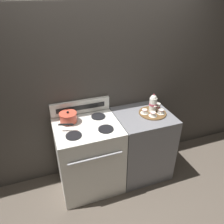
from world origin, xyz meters
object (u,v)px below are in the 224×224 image
stove (89,156)px  teacup_right (145,111)px  teapot (153,103)px  teacup_left (153,114)px  teacup_front (161,111)px  saucepan (68,117)px  serving_tray (152,113)px  creamer_jug (158,106)px

stove → teacup_right: bearing=0.9°
teapot → teacup_left: size_ratio=2.41×
stove → teacup_front: teacup_front is taller
stove → teacup_front: size_ratio=9.19×
teapot → teacup_left: 0.14m
stove → teacup_right: (0.74, 0.01, 0.50)m
teacup_left → teacup_front: bearing=10.9°
stove → teacup_left: size_ratio=9.19×
stove → teacup_front: (0.94, -0.06, 0.50)m
saucepan → teacup_front: (1.12, -0.20, -0.03)m
serving_tray → teacup_right: 0.11m
teapot → teacup_front: bearing=-45.6°
stove → teacup_left: bearing=-6.0°
stove → creamer_jug: creamer_jug is taller
serving_tray → teacup_front: (0.09, -0.05, 0.03)m
serving_tray → creamer_jug: (0.10, 0.06, 0.05)m
teacup_right → creamer_jug: (0.21, 0.04, 0.01)m
stove → creamer_jug: (0.95, 0.05, 0.51)m
serving_tray → teacup_front: size_ratio=3.39×
teacup_right → creamer_jug: creamer_jug is taller
stove → teapot: bearing=1.2°
teapot → creamer_jug: (0.09, 0.03, -0.07)m
saucepan → teapot: (1.04, -0.13, 0.06)m
teacup_right → creamer_jug: size_ratio=1.27×
saucepan → teacup_left: bearing=-13.0°
stove → saucepan: (-0.18, 0.14, 0.53)m
stove → teacup_right: teacup_right is taller
teacup_right → serving_tray: bearing=-10.9°
teapot → teacup_left: bearing=-115.5°
stove → teacup_front: bearing=-3.7°
teacup_front → serving_tray: bearing=149.3°
teacup_right → teacup_front: bearing=-20.6°
teacup_front → teacup_left: bearing=-169.1°
stove → teapot: 1.04m
serving_tray → teacup_right: teacup_right is taller
teapot → creamer_jug: bearing=18.8°
stove → teacup_left: teacup_left is taller
teacup_left → creamer_jug: size_ratio=1.27×
saucepan → stove: bearing=-38.2°
creamer_jug → saucepan: bearing=175.2°
teacup_left → creamer_jug: creamer_jug is taller
teapot → teacup_right: 0.15m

